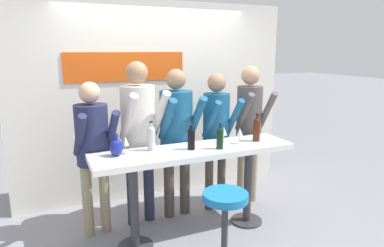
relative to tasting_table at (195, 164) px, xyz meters
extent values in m
plane|color=gray|center=(0.00, 0.00, -0.80)|extent=(40.00, 40.00, 0.00)
cube|color=silver|center=(0.00, 1.25, 0.50)|extent=(3.74, 0.10, 2.59)
cube|color=#DB5114|center=(-0.41, 1.19, 0.96)|extent=(1.51, 0.02, 0.36)
cube|color=white|center=(0.00, 0.00, 0.14)|extent=(2.14, 0.53, 0.06)
cylinder|color=#333338|center=(-0.66, 0.00, -0.32)|extent=(0.09, 0.09, 0.91)
cylinder|color=#333338|center=(-0.66, 0.00, -0.79)|extent=(0.36, 0.36, 0.02)
cylinder|color=#333338|center=(0.66, 0.00, -0.32)|extent=(0.09, 0.09, 0.91)
cylinder|color=#333338|center=(0.66, 0.00, -0.79)|extent=(0.36, 0.36, 0.02)
cylinder|color=#333338|center=(0.01, -0.64, -0.44)|extent=(0.06, 0.06, 0.67)
cylinder|color=#1972B2|center=(0.01, -0.64, -0.10)|extent=(0.41, 0.41, 0.07)
cylinder|color=gray|center=(-1.06, 0.44, -0.40)|extent=(0.11, 0.11, 0.80)
cylinder|color=gray|center=(-0.88, 0.46, -0.40)|extent=(0.11, 0.11, 0.80)
cylinder|color=#23284C|center=(-0.97, 0.45, 0.31)|extent=(0.39, 0.39, 0.63)
sphere|color=#D6AD89|center=(-0.97, 0.45, 0.75)|extent=(0.22, 0.22, 0.22)
cylinder|color=#23284C|center=(-1.11, 0.28, 0.36)|extent=(0.14, 0.38, 0.49)
cylinder|color=#23284C|center=(-0.79, 0.32, 0.36)|extent=(0.14, 0.38, 0.49)
cylinder|color=#23283D|center=(-0.57, 0.48, -0.35)|extent=(0.12, 0.12, 0.89)
cylinder|color=#23283D|center=(-0.36, 0.51, -0.35)|extent=(0.12, 0.12, 0.89)
cylinder|color=beige|center=(-0.46, 0.50, 0.44)|extent=(0.43, 0.43, 0.70)
sphere|color=#9E7556|center=(-0.46, 0.50, 0.93)|extent=(0.24, 0.24, 0.24)
cylinder|color=beige|center=(-0.61, 0.30, 0.49)|extent=(0.15, 0.43, 0.54)
cylinder|color=beige|center=(-0.26, 0.36, 0.49)|extent=(0.15, 0.43, 0.54)
cylinder|color=#473D33|center=(-0.12, 0.49, -0.38)|extent=(0.12, 0.12, 0.85)
cylinder|color=#473D33|center=(0.09, 0.51, -0.38)|extent=(0.12, 0.12, 0.85)
cylinder|color=#19517A|center=(-0.01, 0.50, 0.38)|extent=(0.40, 0.40, 0.67)
sphere|color=#9E7556|center=(-0.01, 0.50, 0.85)|extent=(0.23, 0.23, 0.23)
cylinder|color=#19517A|center=(-0.18, 0.33, 0.43)|extent=(0.12, 0.41, 0.52)
cylinder|color=#19517A|center=(0.18, 0.35, 0.43)|extent=(0.12, 0.41, 0.52)
cylinder|color=#473D33|center=(0.40, 0.47, -0.39)|extent=(0.10, 0.10, 0.82)
cylinder|color=#473D33|center=(0.58, 0.48, -0.39)|extent=(0.10, 0.10, 0.82)
cylinder|color=#19517A|center=(0.49, 0.47, 0.34)|extent=(0.33, 0.33, 0.65)
sphere|color=#9E7556|center=(0.49, 0.47, 0.79)|extent=(0.22, 0.22, 0.22)
cylinder|color=#19517A|center=(0.34, 0.31, 0.39)|extent=(0.09, 0.38, 0.49)
cylinder|color=#19517A|center=(0.65, 0.32, 0.39)|extent=(0.09, 0.38, 0.49)
cylinder|color=gray|center=(0.87, 0.48, -0.37)|extent=(0.10, 0.10, 0.85)
cylinder|color=gray|center=(1.05, 0.47, -0.37)|extent=(0.10, 0.10, 0.85)
cylinder|color=#514C4C|center=(0.96, 0.47, 0.39)|extent=(0.35, 0.35, 0.68)
sphere|color=tan|center=(0.96, 0.47, 0.86)|extent=(0.23, 0.23, 0.23)
cylinder|color=#514C4C|center=(0.79, 0.32, 0.44)|extent=(0.11, 0.40, 0.51)
cylinder|color=#514C4C|center=(1.09, 0.30, 0.44)|extent=(0.11, 0.40, 0.51)
cylinder|color=#4C1E0F|center=(0.75, 0.00, 0.28)|extent=(0.08, 0.08, 0.22)
sphere|color=#4C1E0F|center=(0.75, 0.00, 0.39)|extent=(0.08, 0.08, 0.08)
cylinder|color=#4C1E0F|center=(0.75, 0.00, 0.43)|extent=(0.03, 0.03, 0.08)
cylinder|color=black|center=(0.75, 0.00, 0.48)|extent=(0.03, 0.03, 0.02)
cylinder|color=black|center=(0.23, -0.11, 0.27)|extent=(0.07, 0.07, 0.19)
sphere|color=black|center=(0.23, -0.11, 0.36)|extent=(0.07, 0.07, 0.07)
cylinder|color=black|center=(0.23, -0.11, 0.39)|extent=(0.03, 0.03, 0.07)
cylinder|color=black|center=(0.23, -0.11, 0.43)|extent=(0.03, 0.03, 0.01)
cylinder|color=black|center=(-0.05, -0.01, 0.26)|extent=(0.08, 0.08, 0.19)
sphere|color=black|center=(-0.05, -0.01, 0.36)|extent=(0.08, 0.08, 0.08)
cylinder|color=black|center=(-0.05, -0.01, 0.39)|extent=(0.03, 0.03, 0.07)
cylinder|color=black|center=(-0.05, -0.01, 0.43)|extent=(0.03, 0.03, 0.01)
cylinder|color=#B7BCC1|center=(-0.43, 0.12, 0.28)|extent=(0.08, 0.08, 0.21)
sphere|color=#B7BCC1|center=(-0.43, 0.12, 0.38)|extent=(0.08, 0.08, 0.08)
cylinder|color=#B7BCC1|center=(-0.43, 0.12, 0.42)|extent=(0.03, 0.03, 0.08)
cylinder|color=black|center=(-0.43, 0.12, 0.47)|extent=(0.03, 0.03, 0.02)
cylinder|color=silver|center=(0.52, -0.03, 0.17)|extent=(0.06, 0.06, 0.01)
cylinder|color=silver|center=(0.52, -0.03, 0.22)|extent=(0.01, 0.01, 0.08)
cone|color=silver|center=(0.52, -0.03, 0.30)|extent=(0.07, 0.07, 0.09)
cylinder|color=silver|center=(-0.70, 0.11, 0.17)|extent=(0.06, 0.06, 0.01)
cylinder|color=silver|center=(-0.70, 0.11, 0.22)|extent=(0.01, 0.01, 0.08)
cone|color=silver|center=(-0.70, 0.11, 0.30)|extent=(0.07, 0.07, 0.09)
cylinder|color=silver|center=(0.38, 0.08, 0.17)|extent=(0.06, 0.06, 0.01)
cylinder|color=silver|center=(0.38, 0.08, 0.22)|extent=(0.01, 0.01, 0.08)
cone|color=silver|center=(0.38, 0.08, 0.30)|extent=(0.07, 0.07, 0.09)
ellipsoid|color=navy|center=(-0.80, 0.08, 0.26)|extent=(0.13, 0.13, 0.17)
cylinder|color=navy|center=(-0.80, 0.08, 0.37)|extent=(0.04, 0.04, 0.05)
camera|label=1|loc=(-1.40, -3.11, 1.18)|focal=32.00mm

